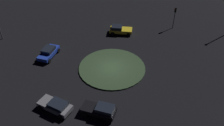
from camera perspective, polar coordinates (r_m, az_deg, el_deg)
name	(u,v)px	position (r m, az deg, el deg)	size (l,w,h in m)	color
ground_plane	(112,68)	(35.81, 0.00, -1.23)	(119.01, 119.01, 0.00)	black
roundabout_island	(112,68)	(35.76, 0.00, -1.11)	(9.71, 9.71, 0.18)	#2D4228
car_yellow	(120,30)	(43.90, 1.87, 7.78)	(4.31, 3.34, 1.44)	gold
car_grey	(56,106)	(30.10, -12.99, -9.66)	(4.25, 2.26, 1.36)	slate
car_blue	(49,52)	(39.06, -14.57, 2.44)	(2.87, 4.48, 1.46)	#1E38A5
car_black	(100,110)	(28.87, -2.79, -10.87)	(4.30, 2.76, 1.47)	black
traffic_light_north	(175,14)	(45.97, 14.43, 11.06)	(0.34, 0.38, 4.08)	#2D2D2D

